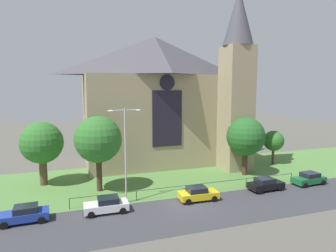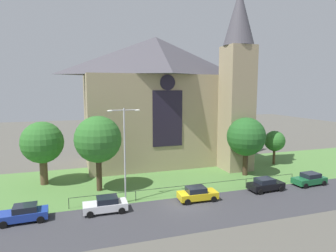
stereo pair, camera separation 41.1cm
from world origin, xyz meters
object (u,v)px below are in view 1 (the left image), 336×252
parked_car_green (309,179)px  tree_right_near (246,137)px  parked_car_black (266,184)px  church_building (161,99)px  streetlamp_near (125,145)px  tree_right_far (274,141)px  tree_left_far (42,143)px  parked_car_yellow (198,194)px  parked_car_blue (24,214)px  tree_left_near (98,140)px  parked_car_white (107,205)px

parked_car_green → tree_right_near: bearing=-52.5°
parked_car_green → parked_car_black: bearing=-2.1°
church_building → streetlamp_near: 18.14m
tree_right_far → parked_car_green: size_ratio=1.25×
tree_right_near → tree_left_far: 26.58m
church_building → tree_left_far: 19.10m
tree_right_near → tree_left_far: tree_right_near is taller
parked_car_black → parked_car_green: (6.51, 0.08, 0.00)m
tree_right_near → tree_left_far: (-26.22, 4.34, -0.11)m
church_building → tree_right_near: 14.67m
streetlamp_near → parked_car_green: (22.81, -1.41, -5.43)m
parked_car_yellow → parked_car_green: size_ratio=0.99×
church_building → parked_car_blue: bearing=-137.0°
tree_left_near → tree_right_far: bearing=8.0°
streetlamp_near → tree_left_far: bearing=133.5°
tree_left_near → tree_left_far: bearing=145.2°
tree_left_near → parked_car_blue: size_ratio=2.07×
church_building → parked_car_blue: (-18.18, -16.97, -9.53)m
tree_right_near → parked_car_blue: 28.19m
streetlamp_near → parked_car_green: streetlamp_near is taller
parked_car_white → parked_car_green: (25.06, 0.40, 0.00)m
church_building → streetlamp_near: (-8.67, -15.40, -4.10)m
parked_car_white → parked_car_blue: bearing=-1.2°
tree_right_far → parked_car_yellow: size_ratio=1.25×
church_building → parked_car_green: size_ratio=6.07×
tree_right_near → parked_car_blue: bearing=-166.8°
parked_car_yellow → parked_car_black: (8.89, 0.34, 0.00)m
tree_left_near → parked_car_white: bearing=-89.8°
streetlamp_near → parked_car_white: streetlamp_near is taller
tree_right_far → parked_car_yellow: bearing=-149.8°
tree_right_near → parked_car_black: 7.91m
tree_left_near → parked_car_white: tree_left_near is taller
parked_car_blue → parked_car_yellow: same height
church_building → streetlamp_near: size_ratio=2.61×
tree_right_near → parked_car_black: bearing=-101.3°
church_building → parked_car_black: bearing=-65.7°
tree_right_far → parked_car_white: (-27.50, -10.38, -2.96)m
tree_left_far → parked_car_white: bearing=-59.7°
tree_right_far → parked_car_yellow: tree_right_far is taller
tree_right_near → parked_car_yellow: bearing=-146.9°
tree_left_far → parked_car_green: bearing=-18.5°
tree_left_near → tree_right_near: size_ratio=1.10×
parked_car_white → parked_car_black: (18.55, 0.32, 0.00)m
tree_right_far → parked_car_blue: 36.33m
tree_left_far → tree_right_far: (33.92, -0.57, -1.57)m
parked_car_black → tree_left_near: bearing=158.8°
parked_car_yellow → church_building: bearing=87.8°
tree_right_far → streetlamp_near: streetlamp_near is taller
tree_left_far → parked_car_yellow: tree_left_far is taller
streetlamp_near → parked_car_yellow: size_ratio=2.34×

